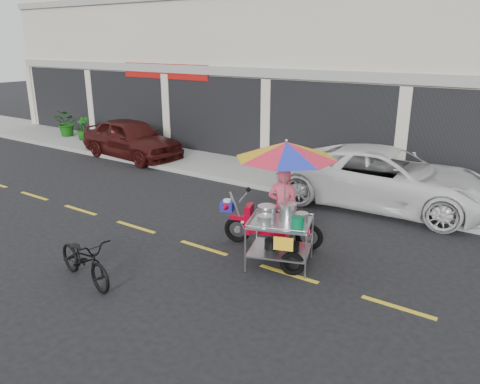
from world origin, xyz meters
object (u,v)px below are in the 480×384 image
Objects in this scene: near_bicycle at (85,259)px; maroon_sedan at (132,139)px; white_pickup at (387,178)px; food_vendor_rig at (283,183)px.

maroon_sedan is at bearing 52.47° from near_bicycle.
white_pickup is 4.25m from food_vendor_rig.
white_pickup reaches higher than maroon_sedan.
white_pickup is at bearing -85.08° from maroon_sedan.
food_vendor_rig is at bearing -110.71° from maroon_sedan.
white_pickup is 3.30× the size of near_bicycle.
food_vendor_rig is at bearing -29.17° from near_bicycle.
maroon_sedan reaches higher than near_bicycle.
near_bicycle is at bearing -148.79° from food_vendor_rig.
food_vendor_rig reaches higher than near_bicycle.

